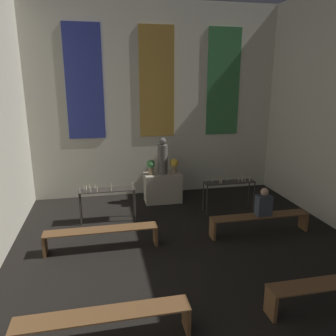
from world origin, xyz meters
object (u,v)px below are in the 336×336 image
(flower_vase_left, at_px, (151,166))
(candle_rack_right, at_px, (229,186))
(flower_vase_right, at_px, (174,164))
(person_seated, at_px, (264,204))
(altar, at_px, (163,188))
(pew_second_left, at_px, (104,321))
(pew_back_left, at_px, (102,234))
(statue, at_px, (163,158))
(candle_rack_left, at_px, (107,194))
(pew_back_right, at_px, (260,220))

(flower_vase_left, bearing_deg, candle_rack_right, -28.63)
(candle_rack_right, bearing_deg, flower_vase_right, 140.05)
(person_seated, bearing_deg, altar, 126.24)
(pew_second_left, distance_m, pew_back_left, 2.75)
(flower_vase_right, bearing_deg, person_seated, -59.12)
(candle_rack_right, relative_size, pew_second_left, 0.59)
(statue, distance_m, candle_rack_left, 2.15)
(flower_vase_left, relative_size, pew_back_right, 0.18)
(pew_back_right, bearing_deg, altar, 125.21)
(candle_rack_right, bearing_deg, pew_second_left, -129.92)
(pew_back_left, bearing_deg, flower_vase_right, 49.95)
(statue, xyz_separation_m, pew_back_right, (1.88, -2.67, -1.03))
(altar, distance_m, flower_vase_right, 0.80)
(altar, height_order, candle_rack_left, candle_rack_left)
(statue, relative_size, candle_rack_right, 0.76)
(altar, distance_m, pew_back_right, 3.27)
(flower_vase_right, height_order, pew_back_left, flower_vase_right)
(candle_rack_left, bearing_deg, pew_back_left, -96.40)
(flower_vase_right, height_order, pew_second_left, flower_vase_right)
(statue, relative_size, candle_rack_left, 0.76)
(pew_back_left, bearing_deg, statue, 54.79)
(pew_second_left, xyz_separation_m, person_seated, (3.84, 2.75, 0.41))
(altar, relative_size, pew_back_right, 0.45)
(pew_back_right, bearing_deg, pew_second_left, -143.87)
(person_seated, bearing_deg, flower_vase_right, 120.88)
(flower_vase_right, bearing_deg, pew_second_left, -112.49)
(person_seated, bearing_deg, flower_vase_left, 130.95)
(pew_second_left, bearing_deg, flower_vase_left, 74.30)
(altar, relative_size, person_seated, 1.61)
(candle_rack_left, height_order, person_seated, person_seated)
(statue, height_order, pew_back_right, statue)
(flower_vase_left, xyz_separation_m, candle_rack_left, (-1.35, -1.13, -0.42))
(candle_rack_right, bearing_deg, candle_rack_left, 180.00)
(flower_vase_right, distance_m, pew_second_left, 5.92)
(candle_rack_left, height_order, pew_back_right, candle_rack_left)
(candle_rack_left, bearing_deg, candle_rack_right, -0.00)
(altar, xyz_separation_m, pew_back_left, (-1.88, -2.67, -0.09))
(candle_rack_left, distance_m, person_seated, 3.97)
(candle_rack_right, xyz_separation_m, pew_back_left, (-3.59, -1.54, -0.39))
(flower_vase_left, relative_size, flower_vase_right, 1.00)
(pew_back_left, bearing_deg, candle_rack_right, 23.23)
(candle_rack_right, bearing_deg, altar, 146.54)
(altar, relative_size, pew_back_left, 0.45)
(pew_second_left, xyz_separation_m, pew_back_left, (0.00, 2.75, 0.00))
(flower_vase_right, bearing_deg, candle_rack_right, -39.95)
(pew_back_left, bearing_deg, altar, 54.79)
(flower_vase_right, distance_m, candle_rack_left, 2.39)
(statue, height_order, flower_vase_left, statue)
(pew_back_right, bearing_deg, statue, 125.21)
(altar, height_order, flower_vase_left, flower_vase_left)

